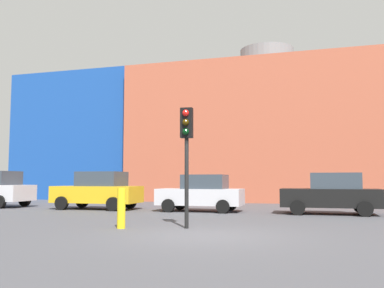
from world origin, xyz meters
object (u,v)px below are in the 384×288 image
(traffic_light_island, at_px, (186,139))
(parked_car_1, at_px, (98,191))
(parked_car_3, at_px, (331,194))
(bollard_yellow_0, at_px, (121,208))
(parked_car_2, at_px, (201,193))

(traffic_light_island, bearing_deg, parked_car_1, -139.98)
(parked_car_3, distance_m, bollard_yellow_0, 9.35)
(parked_car_1, height_order, parked_car_3, parked_car_1)
(parked_car_1, distance_m, parked_car_2, 5.20)
(parked_car_2, bearing_deg, bollard_yellow_0, 85.67)
(parked_car_1, xyz_separation_m, parked_car_3, (10.77, -0.00, -0.05))
(parked_car_2, height_order, parked_car_3, parked_car_3)
(parked_car_1, xyz_separation_m, bollard_yellow_0, (4.66, -7.08, -0.31))
(parked_car_1, bearing_deg, bollard_yellow_0, 123.36)
(parked_car_2, distance_m, parked_car_3, 5.57)
(parked_car_3, relative_size, traffic_light_island, 1.11)
(traffic_light_island, bearing_deg, parked_car_2, -173.54)
(parked_car_1, bearing_deg, parked_car_3, -180.00)
(parked_car_2, bearing_deg, parked_car_1, 0.00)
(traffic_light_island, height_order, bollard_yellow_0, traffic_light_island)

